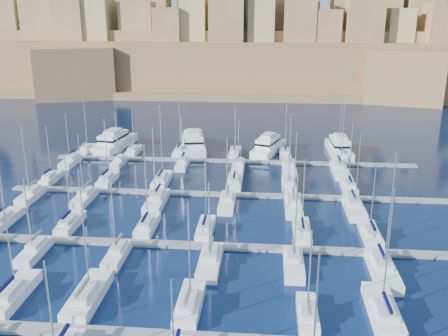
# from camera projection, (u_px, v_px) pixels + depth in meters

# --- Properties ---
(ground) EXTENTS (600.00, 600.00, 0.00)m
(ground) POSITION_uv_depth(u_px,v_px,m) (219.00, 216.00, 86.40)
(ground) COLOR black
(ground) RESTS_ON ground
(pontoon_mid_near) EXTENTS (84.00, 2.00, 0.40)m
(pontoon_mid_near) POSITION_uv_depth(u_px,v_px,m) (211.00, 246.00, 74.96)
(pontoon_mid_near) COLOR slate
(pontoon_mid_near) RESTS_ON ground
(pontoon_mid_far) EXTENTS (84.00, 2.00, 0.40)m
(pontoon_mid_far) POSITION_uv_depth(u_px,v_px,m) (224.00, 194.00, 95.83)
(pontoon_mid_far) COLOR slate
(pontoon_mid_far) RESTS_ON ground
(pontoon_far) EXTENTS (84.00, 2.00, 0.40)m
(pontoon_far) POSITION_uv_depth(u_px,v_px,m) (232.00, 161.00, 116.70)
(pontoon_far) COLOR slate
(pontoon_far) RESTS_ON ground
(sailboat_1) EXTENTS (2.97, 9.89, 14.78)m
(sailboat_1) POSITION_uv_depth(u_px,v_px,m) (13.00, 294.00, 61.36)
(sailboat_1) COLOR white
(sailboat_1) RESTS_ON ground
(sailboat_2) EXTENTS (3.22, 10.74, 17.10)m
(sailboat_2) POSITION_uv_depth(u_px,v_px,m) (88.00, 295.00, 60.96)
(sailboat_2) COLOR white
(sailboat_2) RESTS_ON ground
(sailboat_3) EXTENTS (2.80, 9.34, 13.84)m
(sailboat_3) POSITION_uv_depth(u_px,v_px,m) (190.00, 304.00, 59.25)
(sailboat_3) COLOR white
(sailboat_3) RESTS_ON ground
(sailboat_4) EXTENTS (2.29, 7.65, 11.36)m
(sailboat_4) POSITION_uv_depth(u_px,v_px,m) (308.00, 314.00, 57.30)
(sailboat_4) COLOR white
(sailboat_4) RESTS_ON ground
(sailboat_5) EXTENTS (3.16, 10.52, 16.07)m
(sailboat_5) POSITION_uv_depth(u_px,v_px,m) (383.00, 311.00, 57.88)
(sailboat_5) COLOR white
(sailboat_5) RESTS_ON ground
(sailboat_12) EXTENTS (2.70, 8.99, 14.25)m
(sailboat_12) POSITION_uv_depth(u_px,v_px,m) (4.00, 220.00, 82.88)
(sailboat_12) COLOR white
(sailboat_12) RESTS_ON ground
(sailboat_13) EXTENTS (2.50, 8.35, 12.38)m
(sailboat_13) POSITION_uv_depth(u_px,v_px,m) (70.00, 223.00, 81.62)
(sailboat_13) COLOR white
(sailboat_13) RESTS_ON ground
(sailboat_14) EXTENTS (2.64, 8.80, 14.49)m
(sailboat_14) POSITION_uv_depth(u_px,v_px,m) (147.00, 225.00, 80.75)
(sailboat_14) COLOR white
(sailboat_14) RESTS_ON ground
(sailboat_15) EXTENTS (2.48, 8.27, 12.53)m
(sailboat_15) POSITION_uv_depth(u_px,v_px,m) (206.00, 228.00, 79.69)
(sailboat_15) COLOR white
(sailboat_15) RESTS_ON ground
(sailboat_16) EXTENTS (2.64, 8.81, 12.71)m
(sailboat_16) POSITION_uv_depth(u_px,v_px,m) (302.00, 231.00, 78.65)
(sailboat_16) COLOR white
(sailboat_16) RESTS_ON ground
(sailboat_17) EXTENTS (2.61, 8.70, 12.28)m
(sailboat_17) POSITION_uv_depth(u_px,v_px,m) (370.00, 234.00, 77.71)
(sailboat_17) COLOR white
(sailboat_17) RESTS_ON ground
(sailboat_19) EXTENTS (2.42, 8.06, 12.28)m
(sailboat_19) POSITION_uv_depth(u_px,v_px,m) (34.00, 251.00, 72.26)
(sailboat_19) COLOR white
(sailboat_19) RESTS_ON ground
(sailboat_20) EXTENTS (2.39, 7.97, 12.20)m
(sailboat_20) POSITION_uv_depth(u_px,v_px,m) (117.00, 254.00, 71.27)
(sailboat_20) COLOR white
(sailboat_20) RESTS_ON ground
(sailboat_21) EXTENTS (2.93, 9.78, 12.89)m
(sailboat_21) POSITION_uv_depth(u_px,v_px,m) (210.00, 261.00, 69.28)
(sailboat_21) COLOR white
(sailboat_21) RESTS_ON ground
(sailboat_22) EXTENTS (2.69, 8.97, 14.21)m
(sailboat_22) POSITION_uv_depth(u_px,v_px,m) (294.00, 264.00, 68.68)
(sailboat_22) COLOR white
(sailboat_22) RESTS_ON ground
(sailboat_23) EXTENTS (3.15, 10.50, 17.66)m
(sailboat_23) POSITION_uv_depth(u_px,v_px,m) (383.00, 270.00, 66.95)
(sailboat_23) COLOR white
(sailboat_23) RESTS_ON ground
(sailboat_24) EXTENTS (2.26, 7.54, 11.91)m
(sailboat_24) POSITION_uv_depth(u_px,v_px,m) (51.00, 179.00, 103.19)
(sailboat_24) COLOR white
(sailboat_24) RESTS_ON ground
(sailboat_25) EXTENTS (2.53, 8.43, 13.67)m
(sailboat_25) POSITION_uv_depth(u_px,v_px,m) (108.00, 179.00, 102.58)
(sailboat_25) COLOR white
(sailboat_25) RESTS_ON ground
(sailboat_26) EXTENTS (2.84, 9.48, 16.37)m
(sailboat_26) POSITION_uv_depth(u_px,v_px,m) (162.00, 180.00, 102.12)
(sailboat_26) COLOR white
(sailboat_26) RESTS_ON ground
(sailboat_27) EXTENTS (2.90, 9.66, 15.40)m
(sailboat_27) POSITION_uv_depth(u_px,v_px,m) (235.00, 182.00, 100.94)
(sailboat_27) COLOR white
(sailboat_27) RESTS_ON ground
(sailboat_28) EXTENTS (2.67, 8.91, 13.43)m
(sailboat_28) POSITION_uv_depth(u_px,v_px,m) (289.00, 184.00, 99.68)
(sailboat_28) COLOR white
(sailboat_28) RESTS_ON ground
(sailboat_29) EXTENTS (2.58, 8.60, 13.76)m
(sailboat_29) POSITION_uv_depth(u_px,v_px,m) (349.00, 186.00, 98.54)
(sailboat_29) COLOR white
(sailboat_29) RESTS_ON ground
(sailboat_30) EXTENTS (2.52, 8.39, 14.50)m
(sailboat_30) POSITION_uv_depth(u_px,v_px,m) (31.00, 195.00, 93.89)
(sailboat_30) COLOR white
(sailboat_30) RESTS_ON ground
(sailboat_31) EXTENTS (2.63, 8.77, 13.20)m
(sailboat_31) POSITION_uv_depth(u_px,v_px,m) (85.00, 197.00, 92.83)
(sailboat_31) COLOR white
(sailboat_31) RESTS_ON ground
(sailboat_32) EXTENTS (3.05, 10.17, 14.99)m
(sailboat_32) POSITION_uv_depth(u_px,v_px,m) (157.00, 201.00, 91.01)
(sailboat_32) COLOR white
(sailboat_32) RESTS_ON ground
(sailboat_33) EXTENTS (2.75, 9.18, 13.15)m
(sailboat_33) POSITION_uv_depth(u_px,v_px,m) (227.00, 202.00, 90.39)
(sailboat_33) COLOR white
(sailboat_33) RESTS_ON ground
(sailboat_34) EXTENTS (2.99, 9.96, 14.52)m
(sailboat_34) POSITION_uv_depth(u_px,v_px,m) (293.00, 205.00, 89.01)
(sailboat_34) COLOR white
(sailboat_34) RESTS_ON ground
(sailboat_35) EXTENTS (3.06, 10.20, 14.54)m
(sailboat_35) POSITION_uv_depth(u_px,v_px,m) (354.00, 208.00, 88.00)
(sailboat_35) COLOR white
(sailboat_35) RESTS_ON ground
(sailboat_36) EXTENTS (2.37, 7.90, 13.34)m
(sailboat_36) POSITION_uv_depth(u_px,v_px,m) (87.00, 150.00, 124.25)
(sailboat_36) COLOR white
(sailboat_36) RESTS_ON ground
(sailboat_37) EXTENTS (2.37, 7.91, 11.84)m
(sailboat_37) POSITION_uv_depth(u_px,v_px,m) (134.00, 151.00, 123.25)
(sailboat_37) COLOR white
(sailboat_37) RESTS_ON ground
(sailboat_38) EXTENTS (2.66, 8.88, 15.31)m
(sailboat_38) POSITION_uv_depth(u_px,v_px,m) (180.00, 151.00, 122.71)
(sailboat_38) COLOR white
(sailboat_38) RESTS_ON ground
(sailboat_39) EXTENTS (2.59, 8.65, 12.24)m
(sailboat_39) POSITION_uv_depth(u_px,v_px,m) (235.00, 153.00, 121.47)
(sailboat_39) COLOR white
(sailboat_39) RESTS_ON ground
(sailboat_40) EXTENTS (2.61, 8.71, 13.83)m
(sailboat_40) POSITION_uv_depth(u_px,v_px,m) (285.00, 154.00, 120.47)
(sailboat_40) COLOR white
(sailboat_40) RESTS_ON ground
(sailboat_41) EXTENTS (2.87, 9.55, 14.95)m
(sailboat_41) POSITION_uv_depth(u_px,v_px,m) (339.00, 155.00, 119.77)
(sailboat_41) COLOR white
(sailboat_41) RESTS_ON ground
(sailboat_42) EXTENTS (2.58, 8.60, 12.33)m
(sailboat_42) POSITION_uv_depth(u_px,v_px,m) (71.00, 161.00, 114.74)
(sailboat_42) COLOR white
(sailboat_42) RESTS_ON ground
(sailboat_43) EXTENTS (2.19, 7.31, 12.79)m
(sailboat_43) POSITION_uv_depth(u_px,v_px,m) (119.00, 162.00, 114.40)
(sailboat_43) COLOR white
(sailboat_43) RESTS_ON ground
(sailboat_44) EXTENTS (2.38, 7.94, 12.09)m
(sailboat_44) POSITION_uv_depth(u_px,v_px,m) (183.00, 164.00, 112.86)
(sailboat_44) COLOR white
(sailboat_44) RESTS_ON ground
(sailboat_45) EXTENTS (2.54, 8.48, 11.73)m
(sailboat_45) POSITION_uv_depth(u_px,v_px,m) (238.00, 166.00, 111.53)
(sailboat_45) COLOR white
(sailboat_45) RESTS_ON ground
(sailboat_46) EXTENTS (2.97, 9.90, 13.28)m
(sailboat_46) POSITION_uv_depth(u_px,v_px,m) (289.00, 168.00, 109.91)
(sailboat_46) COLOR white
(sailboat_46) RESTS_ON ground
(sailboat_47) EXTENTS (3.21, 10.71, 15.50)m
(sailboat_47) POSITION_uv_depth(u_px,v_px,m) (340.00, 170.00, 108.60)
(sailboat_47) COLOR white
(sailboat_47) RESTS_ON ground
(motor_yacht_a) EXTENTS (7.58, 17.58, 5.25)m
(motor_yacht_a) POSITION_uv_depth(u_px,v_px,m) (114.00, 141.00, 128.04)
(motor_yacht_a) COLOR white
(motor_yacht_a) RESTS_ON ground
(motor_yacht_b) EXTENTS (8.79, 19.22, 5.25)m
(motor_yacht_b) POSITION_uv_depth(u_px,v_px,m) (193.00, 143.00, 127.02)
(motor_yacht_b) COLOR white
(motor_yacht_b) RESTS_ON ground
(motor_yacht_c) EXTENTS (9.13, 15.61, 5.25)m
(motor_yacht_c) POSITION_uv_depth(u_px,v_px,m) (268.00, 146.00, 123.79)
(motor_yacht_c) COLOR white
(motor_yacht_c) RESTS_ON ground
(motor_yacht_d) EXTENTS (5.28, 15.90, 5.25)m
(motor_yacht_d) POSITION_uv_depth(u_px,v_px,m) (339.00, 147.00, 122.66)
(motor_yacht_d) COLOR white
(motor_yacht_d) RESTS_ON ground
(fortified_city) EXTENTS (460.00, 108.95, 59.52)m
(fortified_city) POSITION_uv_depth(u_px,v_px,m) (252.00, 53.00, 229.23)
(fortified_city) COLOR brown
(fortified_city) RESTS_ON ground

